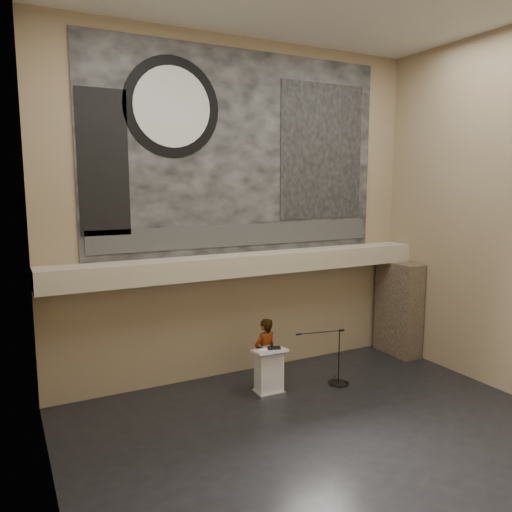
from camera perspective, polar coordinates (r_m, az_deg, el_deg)
floor at (r=10.56m, az=8.51°, el=-19.82°), size 10.00×10.00×0.00m
wall_back at (r=12.77m, az=-1.66°, el=5.13°), size 10.00×0.02×8.50m
wall_left at (r=7.55m, az=-23.20°, el=2.19°), size 0.02×8.00×8.50m
wall_right at (r=12.94m, az=27.25°, el=4.25°), size 0.02×8.00×8.50m
soffit at (r=12.56m, az=-0.84°, el=-0.89°), size 10.00×0.80×0.50m
sprinkler_left at (r=11.95m, az=-7.62°, el=-2.81°), size 0.04×0.04×0.06m
sprinkler_right at (r=13.51m, az=6.49°, el=-1.49°), size 0.04×0.04×0.06m
banner at (r=12.75m, az=-1.62°, el=11.65°), size 8.00×0.05×5.00m
banner_text_strip at (r=12.76m, az=-1.51°, el=2.42°), size 7.76×0.02×0.55m
banner_clock_rim at (r=12.14m, az=-9.56°, el=16.44°), size 2.30×0.02×2.30m
banner_clock_face at (r=12.12m, az=-9.53°, el=16.46°), size 1.84×0.02×1.84m
banner_building_print at (r=13.93m, az=7.57°, el=11.71°), size 2.60×0.02×3.60m
banner_brick_print at (r=11.63m, az=-17.05°, el=10.12°), size 1.10×0.02×3.20m
stone_pier at (r=15.17m, az=15.97°, el=-5.77°), size 0.60×1.40×2.70m
lectern at (r=12.10m, az=1.49°, el=-13.06°), size 0.78×0.57×1.14m
binder at (r=11.93m, az=2.09°, el=-10.49°), size 0.38×0.35×0.04m
papers at (r=11.82m, az=1.17°, el=-10.74°), size 0.31×0.35×0.00m
speaker_person at (r=12.30m, az=1.04°, el=-11.08°), size 0.72×0.56×1.75m
mic_stand at (r=12.93m, az=9.25°, el=-13.39°), size 1.38×0.52×1.41m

